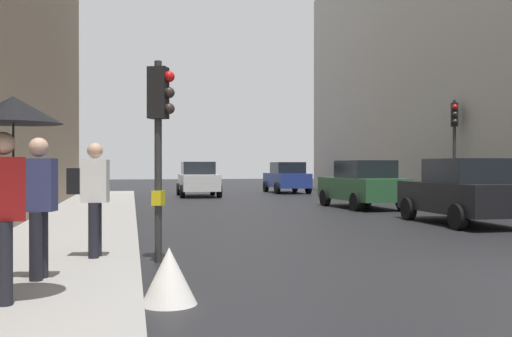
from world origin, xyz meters
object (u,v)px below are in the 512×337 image
car_white_compact (198,179)px  car_blue_van (287,178)px  car_dark_suv (463,192)px  warning_sign_triangle (169,276)px  pedestrian_with_black_backpack (92,192)px  pedestrian_with_grey_backpack (35,199)px  pedestrian_with_umbrella (10,141)px  traffic_light_near_right (160,123)px  traffic_light_mid_street (454,134)px  car_green_estate (363,184)px

car_white_compact → car_blue_van: bearing=27.3°
car_dark_suv → warning_sign_triangle: bearing=-137.7°
pedestrian_with_black_backpack → car_dark_suv: bearing=27.6°
pedestrian_with_black_backpack → pedestrian_with_grey_backpack: (-0.58, -1.68, 0.00)m
car_blue_van → pedestrian_with_grey_backpack: bearing=-111.6°
pedestrian_with_black_backpack → pedestrian_with_grey_backpack: size_ratio=1.00×
pedestrian_with_umbrella → pedestrian_with_black_backpack: 3.09m
traffic_light_near_right → car_white_compact: size_ratio=0.78×
warning_sign_triangle → car_white_compact: bearing=82.9°
traffic_light_mid_street → pedestrian_with_grey_backpack: (-12.49, -11.38, -1.54)m
pedestrian_with_umbrella → pedestrian_with_grey_backpack: size_ratio=1.21×
traffic_light_mid_street → car_dark_suv: bearing=-118.2°
traffic_light_near_right → car_white_compact: (2.88, 20.29, -1.39)m
car_blue_van → traffic_light_near_right: bearing=-109.8°
traffic_light_mid_street → car_blue_van: traffic_light_mid_street is taller
pedestrian_with_black_backpack → warning_sign_triangle: 2.99m
car_white_compact → warning_sign_triangle: (-2.91, -23.25, -0.55)m
warning_sign_triangle → traffic_light_near_right: bearing=89.4°
pedestrian_with_umbrella → pedestrian_with_grey_backpack: 1.44m
car_dark_suv → pedestrian_with_black_backpack: bearing=-152.4°
car_dark_suv → car_green_estate: (-0.35, 6.16, 0.00)m
traffic_light_near_right → pedestrian_with_grey_backpack: size_ratio=1.85×
traffic_light_mid_street → warning_sign_triangle: 16.67m
traffic_light_near_right → car_dark_suv: bearing=29.1°
car_dark_suv → warning_sign_triangle: size_ratio=6.50×
pedestrian_with_umbrella → pedestrian_with_grey_backpack: (0.05, 1.27, -0.68)m
car_dark_suv → warning_sign_triangle: 11.23m
car_blue_van → pedestrian_with_umbrella: (-9.97, -26.30, 0.96)m
traffic_light_near_right → car_dark_suv: (8.26, 4.60, -1.39)m
warning_sign_triangle → pedestrian_with_black_backpack: bearing=110.7°
traffic_light_mid_street → car_white_compact: (-7.98, 10.85, -1.82)m
car_blue_van → pedestrian_with_black_backpack: (-9.34, -23.35, 0.29)m
car_dark_suv → pedestrian_with_grey_backpack: pedestrian_with_grey_backpack is taller
car_white_compact → pedestrian_with_black_backpack: bearing=-100.8°
traffic_light_mid_street → car_green_estate: size_ratio=0.91×
traffic_light_near_right → warning_sign_triangle: size_ratio=5.05×
traffic_light_mid_street → car_blue_van: (-2.57, 13.64, -1.82)m
pedestrian_with_umbrella → car_white_compact: bearing=79.0°
car_green_estate → pedestrian_with_grey_backpack: size_ratio=2.44×
car_green_estate → pedestrian_with_grey_backpack: (-9.54, -12.70, 0.29)m
traffic_light_near_right → car_blue_van: (8.30, 23.08, -1.39)m
pedestrian_with_grey_backpack → warning_sign_triangle: bearing=-32.3°
car_dark_suv → pedestrian_with_grey_backpack: 11.86m
car_dark_suv → pedestrian_with_black_backpack: (-9.31, -4.86, 0.29)m
car_blue_van → pedestrian_with_black_backpack: bearing=-111.8°
car_green_estate → warning_sign_triangle: bearing=-120.1°
car_blue_van → traffic_light_mid_street: bearing=-79.3°
traffic_light_near_right → car_dark_suv: size_ratio=0.78×
car_white_compact → pedestrian_with_black_backpack: 20.93m
traffic_light_mid_street → car_green_estate: (-2.95, 1.32, -1.82)m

